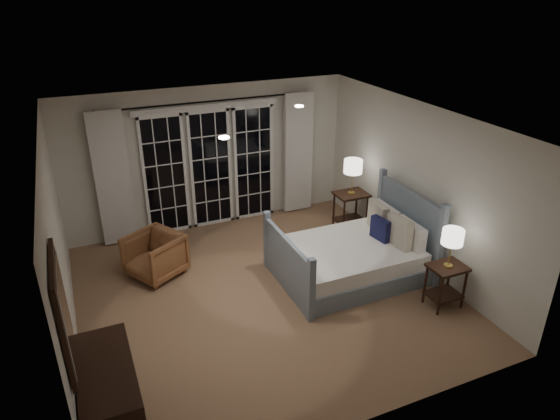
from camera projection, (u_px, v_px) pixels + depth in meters
name	position (u px, v px, depth m)	size (l,w,h in m)	color
floor	(264.00, 294.00, 7.12)	(5.00, 5.00, 0.00)	olive
ceiling	(261.00, 122.00, 6.06)	(5.00, 5.00, 0.00)	white
wall_left	(59.00, 253.00, 5.68)	(0.02, 5.00, 2.50)	beige
wall_right	(417.00, 186.00, 7.49)	(0.02, 5.00, 2.50)	beige
wall_back	(209.00, 158.00, 8.66)	(5.00, 0.02, 2.50)	beige
wall_front	(365.00, 324.00, 4.51)	(5.00, 0.02, 2.50)	beige
french_doors	(211.00, 167.00, 8.70)	(2.50, 0.04, 2.20)	black
curtain_rod	(208.00, 102.00, 8.16)	(0.03, 0.03, 3.50)	black
curtain_left	(113.00, 179.00, 8.01)	(0.55, 0.10, 2.25)	silver
curtain_right	(298.00, 153.00, 9.20)	(0.55, 0.10, 2.25)	silver
downlight_a	(299.00, 106.00, 6.85)	(0.12, 0.12, 0.01)	white
downlight_b	(224.00, 138.00, 5.51)	(0.12, 0.12, 0.01)	white
bed	(353.00, 256.00, 7.45)	(2.09, 1.49, 1.21)	slate
nightstand_left	(446.00, 280.00, 6.70)	(0.48, 0.38, 0.62)	black
nightstand_right	(351.00, 206.00, 8.71)	(0.55, 0.44, 0.71)	black
lamp_left	(453.00, 237.00, 6.43)	(0.28, 0.28, 0.54)	#CFB152
lamp_right	(353.00, 167.00, 8.40)	(0.32, 0.32, 0.61)	#CFB152
armchair	(155.00, 255.00, 7.43)	(0.72, 0.74, 0.67)	brown
dresser	(111.00, 403.00, 4.73)	(0.52, 1.22, 0.86)	black
mirror	(63.00, 313.00, 4.18)	(0.05, 0.85, 1.00)	black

